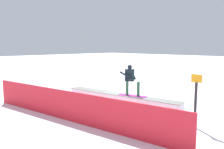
{
  "coord_description": "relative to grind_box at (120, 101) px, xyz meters",
  "views": [
    {
      "loc": [
        -7.57,
        8.31,
        3.08
      ],
      "look_at": [
        -0.36,
        0.95,
        1.76
      ],
      "focal_mm": 36.53,
      "sensor_mm": 36.0,
      "label": 1
    }
  ],
  "objects": [
    {
      "name": "safety_fence",
      "position": [
        0.0,
        3.07,
        0.32
      ],
      "size": [
        10.04,
        1.5,
        1.24
      ],
      "primitive_type": "cube",
      "rotation": [
        0.0,
        0.0,
        0.14
      ],
      "color": "red",
      "rests_on": "ground_plane"
    },
    {
      "name": "ground_plane",
      "position": [
        0.0,
        0.0,
        -0.3
      ],
      "size": [
        120.0,
        120.0,
        0.0
      ],
      "primitive_type": "plane",
      "color": "white"
    },
    {
      "name": "trail_marker",
      "position": [
        -4.01,
        0.22,
        0.79
      ],
      "size": [
        0.4,
        0.1,
        2.02
      ],
      "color": "#262628",
      "rests_on": "ground_plane"
    },
    {
      "name": "snowboarder",
      "position": [
        -0.62,
        -0.07,
        1.18
      ],
      "size": [
        1.44,
        0.74,
        1.51
      ],
      "color": "#B61C95",
      "rests_on": "grind_box"
    },
    {
      "name": "grind_box",
      "position": [
        0.0,
        0.0,
        0.0
      ],
      "size": [
        6.4,
        1.55,
        0.65
      ],
      "color": "white",
      "rests_on": "ground_plane"
    }
  ]
}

